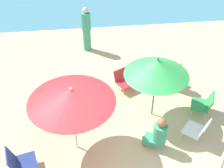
{
  "coord_description": "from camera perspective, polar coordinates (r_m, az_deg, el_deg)",
  "views": [
    {
      "loc": [
        -0.22,
        -4.15,
        5.53
      ],
      "look_at": [
        0.5,
        1.89,
        0.7
      ],
      "focal_mm": 46.4,
      "sensor_mm": 36.0,
      "label": 1
    }
  ],
  "objects": [
    {
      "name": "ground_plane",
      "position": [
        6.92,
        -2.36,
        -14.68
      ],
      "size": [
        40.0,
        40.0,
        0.0
      ],
      "primitive_type": "plane",
      "color": "#D3BC8C"
    },
    {
      "name": "umbrella_red",
      "position": [
        6.03,
        -8.05,
        -2.27
      ],
      "size": [
        1.87,
        1.87,
        1.85
      ],
      "color": "silver",
      "rests_on": "ground_plane"
    },
    {
      "name": "umbrella_green",
      "position": [
        7.01,
        8.88,
        3.23
      ],
      "size": [
        1.6,
        1.6,
        1.81
      ],
      "color": "#4C4C51",
      "rests_on": "ground_plane"
    },
    {
      "name": "beach_chair_a",
      "position": [
        7.36,
        16.58,
        -8.58
      ],
      "size": [
        0.73,
        0.73,
        0.62
      ],
      "rotation": [
        0.0,
        0.0,
        2.39
      ],
      "color": "white",
      "rests_on": "ground_plane"
    },
    {
      "name": "beach_chair_b",
      "position": [
        8.82,
        8.49,
        2.04
      ],
      "size": [
        0.7,
        0.7,
        0.67
      ],
      "rotation": [
        0.0,
        0.0,
        -2.19
      ],
      "color": "navy",
      "rests_on": "ground_plane"
    },
    {
      "name": "beach_chair_c",
      "position": [
        8.57,
        2.4,
        0.96
      ],
      "size": [
        0.7,
        0.7,
        0.59
      ],
      "rotation": [
        0.0,
        0.0,
        -1.1
      ],
      "color": "red",
      "rests_on": "ground_plane"
    },
    {
      "name": "beach_chair_d",
      "position": [
        8.1,
        17.71,
        -3.67
      ],
      "size": [
        0.71,
        0.71,
        0.63
      ],
      "rotation": [
        0.0,
        0.0,
        2.73
      ],
      "color": "#33934C",
      "rests_on": "ground_plane"
    },
    {
      "name": "beach_chair_f",
      "position": [
        6.74,
        -17.85,
        -14.35
      ],
      "size": [
        0.68,
        0.63,
        0.68
      ],
      "rotation": [
        0.0,
        0.0,
        0.25
      ],
      "color": "navy",
      "rests_on": "ground_plane"
    },
    {
      "name": "person_a",
      "position": [
        6.86,
        9.05,
        -9.61
      ],
      "size": [
        0.55,
        0.46,
        0.97
      ],
      "rotation": [
        0.0,
        0.0,
        2.7
      ],
      "color": "#389970",
      "rests_on": "ground_plane"
    },
    {
      "name": "person_b",
      "position": [
        10.2,
        -5.08,
        10.68
      ],
      "size": [
        0.33,
        0.33,
        1.6
      ],
      "rotation": [
        0.0,
        0.0,
        1.89
      ],
      "color": "#389970",
      "rests_on": "ground_plane"
    },
    {
      "name": "person_c",
      "position": [
        8.68,
        12.76,
        1.59
      ],
      "size": [
        0.53,
        0.51,
        0.94
      ],
      "rotation": [
        0.0,
        0.0,
        0.73
      ],
      "color": "silver",
      "rests_on": "ground_plane"
    }
  ]
}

